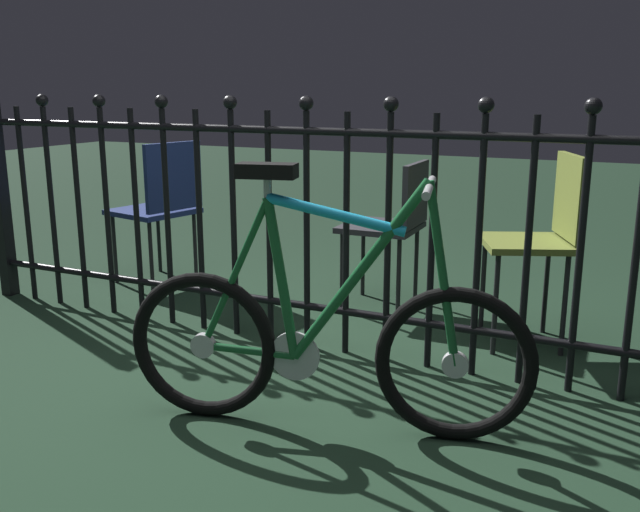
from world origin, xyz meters
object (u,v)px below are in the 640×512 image
bicycle (324,341)px  chair_olive (544,229)px  chair_navy (162,200)px  chair_charcoal (394,219)px

bicycle → chair_olive: 1.33m
chair_navy → chair_charcoal: 1.44m
bicycle → chair_charcoal: bearing=100.1°
bicycle → chair_charcoal: (-0.25, 1.42, 0.17)m
chair_olive → bicycle: bearing=-114.9°
chair_navy → chair_olive: bearing=-2.1°
chair_olive → chair_navy: bearing=177.9°
chair_navy → chair_charcoal: size_ratio=1.09×
bicycle → chair_charcoal: 1.45m
bicycle → chair_navy: (-1.68, 1.27, 0.20)m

